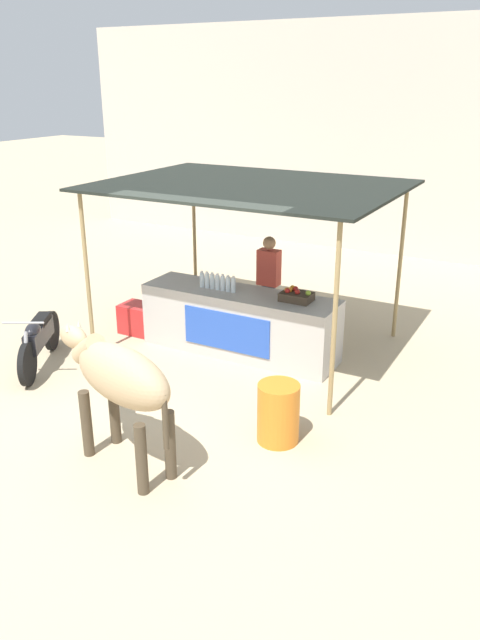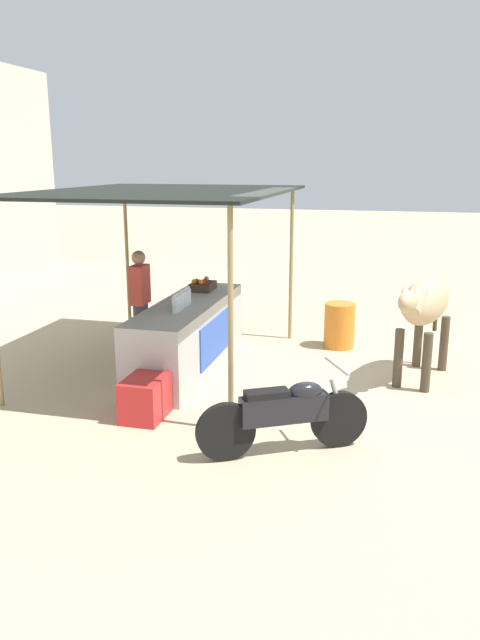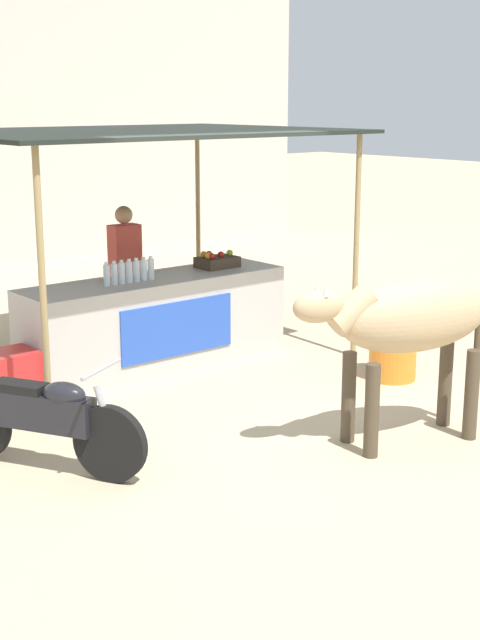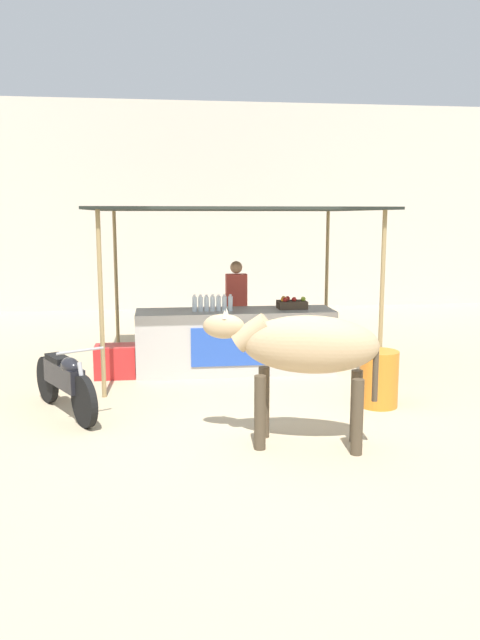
# 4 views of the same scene
# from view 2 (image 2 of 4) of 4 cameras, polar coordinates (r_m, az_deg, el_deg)

# --- Properties ---
(ground_plane) EXTENTS (60.00, 60.00, 0.00)m
(ground_plane) POSITION_cam_2_polar(r_m,az_deg,el_deg) (8.55, 9.43, -5.52)
(ground_plane) COLOR tan
(stall_counter) EXTENTS (3.00, 0.82, 0.96)m
(stall_counter) POSITION_cam_2_polar(r_m,az_deg,el_deg) (8.84, -4.78, -1.45)
(stall_counter) COLOR #B2ADA8
(stall_counter) RESTS_ON ground
(stall_awning) EXTENTS (4.20, 3.20, 2.50)m
(stall_awning) POSITION_cam_2_polar(r_m,az_deg,el_deg) (8.62, -6.99, 11.07)
(stall_awning) COLOR black
(stall_awning) RESTS_ON ground
(water_bottle_row) EXTENTS (0.61, 0.07, 0.25)m
(water_bottle_row) POSITION_cam_2_polar(r_m,az_deg,el_deg) (8.35, -5.33, 1.82)
(water_bottle_row) COLOR silver
(water_bottle_row) RESTS_ON stall_counter
(fruit_crate) EXTENTS (0.44, 0.32, 0.18)m
(fruit_crate) POSITION_cam_2_polar(r_m,az_deg,el_deg) (9.54, -3.44, 3.17)
(fruit_crate) COLOR #3F3326
(fruit_crate) RESTS_ON stall_counter
(vendor_behind_counter) EXTENTS (0.34, 0.22, 1.65)m
(vendor_behind_counter) POSITION_cam_2_polar(r_m,az_deg,el_deg) (9.11, -9.09, 1.30)
(vendor_behind_counter) COLOR #383842
(vendor_behind_counter) RESTS_ON ground
(cooler_box) EXTENTS (0.60, 0.44, 0.48)m
(cooler_box) POSITION_cam_2_polar(r_m,az_deg,el_deg) (7.28, -8.66, -7.08)
(cooler_box) COLOR red
(cooler_box) RESTS_ON ground
(water_barrel) EXTENTS (0.48, 0.48, 0.71)m
(water_barrel) POSITION_cam_2_polar(r_m,az_deg,el_deg) (9.97, 9.08, -0.49)
(water_barrel) COLOR orange
(water_barrel) RESTS_ON ground
(cow) EXTENTS (1.85, 0.88, 1.44)m
(cow) POSITION_cam_2_polar(r_m,az_deg,el_deg) (8.56, 16.46, 1.32)
(cow) COLOR tan
(cow) RESTS_ON ground
(motorcycle_parked) EXTENTS (0.99, 1.61, 0.90)m
(motorcycle_parked) POSITION_cam_2_polar(r_m,az_deg,el_deg) (6.32, 4.22, -8.50)
(motorcycle_parked) COLOR black
(motorcycle_parked) RESTS_ON ground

